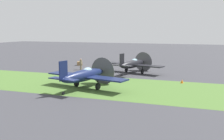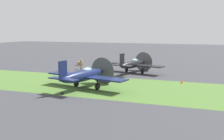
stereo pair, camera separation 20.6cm
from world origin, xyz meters
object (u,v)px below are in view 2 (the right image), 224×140
object	(u,v)px
airplane_wingman	(85,75)
runway_marker_cone	(182,81)
airplane_lead	(133,64)
ground_crew_chief	(81,64)
supply_crate	(80,63)

from	to	relation	value
airplane_wingman	runway_marker_cone	distance (m)	11.49
airplane_lead	airplane_wingman	world-z (taller)	airplane_wingman
ground_crew_chief	airplane_wingman	bearing A→B (deg)	-5.06
ground_crew_chief	supply_crate	size ratio (longest dim) A/B	1.92
airplane_wingman	supply_crate	bearing A→B (deg)	131.19
airplane_lead	ground_crew_chief	distance (m)	8.54
ground_crew_chief	supply_crate	xyz separation A→B (m)	(-2.48, 4.60, -0.59)
airplane_wingman	ground_crew_chief	xyz separation A→B (m)	(-6.41, 12.05, -0.52)
ground_crew_chief	runway_marker_cone	distance (m)	16.79
airplane_wingman	airplane_lead	bearing A→B (deg)	92.81
supply_crate	runway_marker_cone	world-z (taller)	supply_crate
airplane_wingman	supply_crate	world-z (taller)	airplane_wingman
airplane_lead	runway_marker_cone	size ratio (longest dim) A/B	20.26
airplane_lead	supply_crate	xyz separation A→B (m)	(-11.00, 5.03, -1.01)
airplane_wingman	runway_marker_cone	bearing A→B (deg)	47.61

